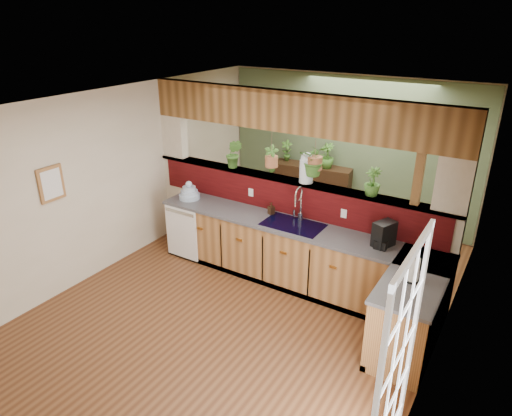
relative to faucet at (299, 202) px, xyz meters
The scene contains 28 objects.
ground 1.65m from the faucet, 102.66° to the right, with size 4.60×7.00×0.01m, color brown.
ceiling 1.84m from the faucet, 102.66° to the right, with size 4.60×7.00×0.01m, color brown.
wall_back 2.39m from the faucet, 96.09° to the left, with size 4.60×0.02×2.60m, color beige.
wall_left 2.79m from the faucet, 156.19° to the right, with size 0.02×7.00×2.60m, color beige.
wall_right 2.34m from the faucet, 28.83° to the right, with size 0.02×7.00×2.60m, color beige.
pass_through_partition 0.31m from the faucet, 135.32° to the left, with size 4.60×0.21×2.60m.
pass_through_ledge 0.39m from the faucet, 138.57° to the left, with size 4.60×0.21×0.04m, color brown.
header_beam 1.20m from the faucet, 138.57° to the left, with size 4.60×0.15×0.55m, color brown.
sage_backwall 2.37m from the faucet, 96.14° to the left, with size 4.55×0.02×2.55m, color #536A48.
countertop 0.97m from the faucet, 23.82° to the right, with size 4.14×1.52×0.90m.
dishwasher 1.93m from the faucet, 165.01° to the right, with size 0.58×0.03×0.82m.
navy_sink 0.38m from the faucet, 91.15° to the right, with size 0.82×0.50×0.18m.
french_door 3.16m from the faucet, 50.27° to the right, with size 0.06×1.02×2.16m, color white.
framed_print 3.20m from the faucet, 142.66° to the right, with size 0.04×0.35×0.45m.
faucet is the anchor object (origin of this frame).
dish_stack 1.81m from the faucet, behind, with size 0.32×0.32×0.28m.
soap_dispenser 0.47m from the faucet, behind, with size 0.08×0.08×0.17m, color #3B2415.
coffee_maker 1.22m from the faucet, ahead, with size 0.17×0.29×0.32m.
paper_towel 1.88m from the faucet, 23.01° to the right, with size 0.14×0.14×0.30m.
glass_jar 0.48m from the faucet, 95.12° to the left, with size 0.19×0.19×0.42m.
ledge_plant_left 1.31m from the faucet, 169.55° to the left, with size 0.24×0.19×0.44m, color #376523.
ledge_plant_right 1.01m from the faucet, 13.87° to the left, with size 0.21×0.21×0.37m, color #376523.
hanging_plant_a 0.84m from the faucet, 158.56° to the left, with size 0.24×0.21×0.53m.
hanging_plant_b 0.78m from the faucet, 66.53° to the left, with size 0.46×0.42×0.56m.
shelving_console 2.37m from the faucet, 110.59° to the left, with size 1.43×0.38×0.96m, color black.
shelf_plant_a 2.51m from the faucet, 122.24° to the left, with size 0.21×0.14×0.39m, color #376523.
shelf_plant_b 2.19m from the faucet, 104.04° to the left, with size 0.25×0.25×0.45m, color #376523.
floor_plant 1.66m from the faucet, 69.90° to the left, with size 0.69×0.60×0.77m, color #376523.
Camera 1 is at (2.76, -4.01, 3.53)m, focal length 32.00 mm.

